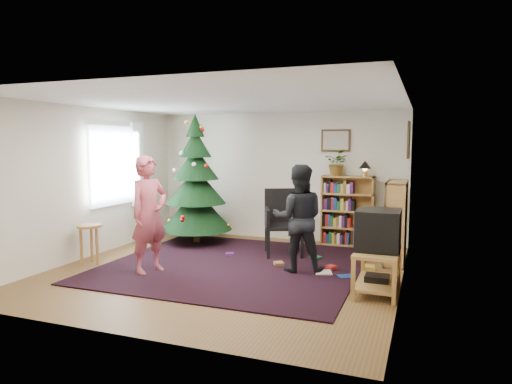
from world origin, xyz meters
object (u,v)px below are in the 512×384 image
(bookshelf_right, at_px, (396,221))
(stool, at_px, (90,234))
(picture_back, at_px, (336,141))
(crt_tv, at_px, (378,230))
(person_standing, at_px, (149,215))
(christmas_tree, at_px, (196,190))
(tv_stand, at_px, (377,266))
(picture_right, at_px, (409,140))
(armchair, at_px, (286,219))
(person_by_chair, at_px, (298,218))
(table_lamp, at_px, (365,166))
(bookshelf_back, at_px, (347,210))
(potted_plant, at_px, (337,163))

(bookshelf_right, relative_size, stool, 2.07)
(picture_back, xyz_separation_m, crt_tv, (1.07, -2.70, -1.14))
(person_standing, bearing_deg, christmas_tree, 27.25)
(tv_stand, xyz_separation_m, crt_tv, (-0.00, -0.00, 0.48))
(picture_back, relative_size, bookshelf_right, 0.42)
(person_standing, bearing_deg, picture_right, -38.73)
(armchair, relative_size, person_by_chair, 0.70)
(armchair, xyz_separation_m, table_lamp, (1.18, 1.04, 0.88))
(armchair, bearing_deg, picture_back, 39.91)
(tv_stand, xyz_separation_m, person_standing, (-3.23, -0.26, 0.53))
(picture_right, xyz_separation_m, crt_tv, (-0.26, -1.98, -1.14))
(christmas_tree, relative_size, bookshelf_back, 1.89)
(person_standing, xyz_separation_m, person_by_chair, (2.03, 0.80, -0.06))
(picture_back, height_order, crt_tv, picture_back)
(potted_plant, distance_m, table_lamp, 0.50)
(stool, distance_m, potted_plant, 4.48)
(bookshelf_back, relative_size, crt_tv, 2.22)
(crt_tv, relative_size, person_standing, 0.34)
(bookshelf_right, bearing_deg, person_by_chair, 129.19)
(crt_tv, distance_m, person_standing, 3.23)
(picture_back, distance_m, armchair, 1.89)
(bookshelf_back, xyz_separation_m, crt_tv, (0.80, -2.57, 0.14))
(person_standing, height_order, potted_plant, potted_plant)
(armchair, distance_m, person_by_chair, 1.11)
(bookshelf_right, xyz_separation_m, crt_tv, (-0.12, -1.62, 0.14))
(stool, distance_m, table_lamp, 4.86)
(potted_plant, bearing_deg, person_by_chair, -95.34)
(picture_back, bearing_deg, christmas_tree, -159.39)
(bookshelf_back, distance_m, tv_stand, 2.71)
(bookshelf_back, bearing_deg, crt_tv, -72.63)
(armchair, bearing_deg, potted_plant, 34.42)
(picture_back, distance_m, stool, 4.63)
(picture_right, height_order, crt_tv, picture_right)
(picture_back, relative_size, person_by_chair, 0.35)
(armchair, xyz_separation_m, person_standing, (-1.55, -1.78, 0.25))
(tv_stand, bearing_deg, christmas_tree, 153.34)
(bookshelf_back, xyz_separation_m, person_by_chair, (-0.39, -2.02, 0.13))
(tv_stand, bearing_deg, person_by_chair, 155.45)
(picture_right, relative_size, christmas_tree, 0.24)
(crt_tv, xyz_separation_m, person_by_chair, (-1.19, 0.55, -0.01))
(picture_right, height_order, stool, picture_right)
(crt_tv, height_order, person_standing, person_standing)
(person_by_chair, distance_m, table_lamp, 2.25)
(person_by_chair, bearing_deg, picture_right, -150.98)
(crt_tv, distance_m, table_lamp, 2.70)
(picture_back, height_order, table_lamp, picture_back)
(christmas_tree, xyz_separation_m, armchair, (1.85, -0.25, -0.41))
(picture_right, xyz_separation_m, christmas_tree, (-3.79, -0.20, -0.93))
(bookshelf_back, bearing_deg, potted_plant, 180.00)
(crt_tv, relative_size, potted_plant, 1.22)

